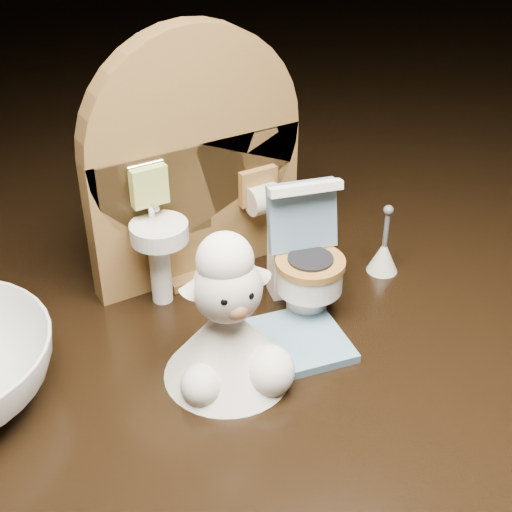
% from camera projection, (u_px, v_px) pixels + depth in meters
% --- Properties ---
extents(backdrop_panel, '(0.13, 0.05, 0.15)m').
position_uv_depth(backdrop_panel, '(194.00, 173.00, 0.40)').
color(backdrop_panel, brown).
rests_on(backdrop_panel, ground).
extents(toy_toilet, '(0.04, 0.05, 0.08)m').
position_uv_depth(toy_toilet, '(304.00, 262.00, 0.40)').
color(toy_toilet, white).
rests_on(toy_toilet, ground).
extents(bath_mat, '(0.07, 0.06, 0.00)m').
position_uv_depth(bath_mat, '(287.00, 343.00, 0.38)').
color(bath_mat, '#6186A2').
rests_on(bath_mat, ground).
extents(toilet_brush, '(0.02, 0.02, 0.05)m').
position_uv_depth(toilet_brush, '(383.00, 254.00, 0.43)').
color(toilet_brush, white).
rests_on(toilet_brush, ground).
extents(plush_lamb, '(0.06, 0.06, 0.08)m').
position_uv_depth(plush_lamb, '(229.00, 330.00, 0.34)').
color(plush_lamb, white).
rests_on(plush_lamb, ground).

